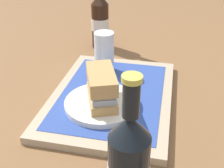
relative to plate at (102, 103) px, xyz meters
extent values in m
plane|color=brown|center=(0.06, -0.01, -0.03)|extent=(3.00, 3.00, 0.00)
cube|color=tan|center=(0.06, -0.01, -0.02)|extent=(0.44, 0.32, 0.02)
cube|color=#2D4793|center=(0.06, -0.01, -0.01)|extent=(0.38, 0.27, 0.00)
cylinder|color=silver|center=(0.00, 0.00, 0.00)|extent=(0.19, 0.19, 0.01)
cube|color=tan|center=(0.00, 0.00, 0.02)|extent=(0.14, 0.11, 0.02)
cube|color=#9EA3A8|center=(0.00, 0.00, 0.04)|extent=(0.13, 0.10, 0.02)
cube|color=silver|center=(0.00, 0.00, 0.05)|extent=(0.12, 0.09, 0.01)
sphere|color=#47932D|center=(0.05, 0.02, 0.06)|extent=(0.04, 0.04, 0.04)
cube|color=tan|center=(0.00, 0.00, 0.07)|extent=(0.14, 0.11, 0.04)
cylinder|color=silver|center=(0.19, 0.04, 0.00)|extent=(0.06, 0.06, 0.01)
cylinder|color=silver|center=(0.19, 0.04, 0.01)|extent=(0.01, 0.01, 0.02)
cylinder|color=silver|center=(0.19, 0.04, 0.07)|extent=(0.06, 0.06, 0.09)
cylinder|color=gold|center=(0.19, 0.04, 0.04)|extent=(0.06, 0.06, 0.04)
cylinder|color=white|center=(0.19, 0.04, 0.06)|extent=(0.05, 0.05, 0.01)
cylinder|color=black|center=(0.42, 0.11, 0.05)|extent=(0.06, 0.06, 0.17)
cylinder|color=silver|center=(0.42, 0.11, 0.06)|extent=(0.07, 0.07, 0.05)
cone|color=black|center=(-0.27, -0.11, 0.16)|extent=(0.06, 0.06, 0.04)
cylinder|color=black|center=(-0.27, -0.11, 0.20)|extent=(0.02, 0.02, 0.05)
cylinder|color=#BFB74C|center=(-0.27, -0.11, 0.23)|extent=(0.03, 0.03, 0.01)
camera|label=1|loc=(-0.58, -0.15, 0.41)|focal=45.66mm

